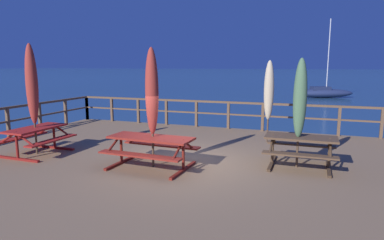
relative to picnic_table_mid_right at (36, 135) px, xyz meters
name	(u,v)px	position (x,y,z in m)	size (l,w,h in m)	color
ground_plane	(182,190)	(4.18, 0.59, -1.28)	(600.00, 600.00, 0.00)	navy
wooden_deck	(182,176)	(4.18, 0.59, -0.92)	(13.73, 10.32, 0.73)	#846647
railing_waterside_far	(228,111)	(4.18, 5.60, 0.17)	(13.53, 0.10, 1.09)	brown
picnic_table_mid_right	(36,135)	(0.00, 0.00, 0.00)	(1.42, 1.71, 0.78)	maroon
picnic_table_front_left	(151,145)	(3.61, -0.02, 0.01)	(2.15, 1.49, 0.78)	maroon
picnic_table_back_left	(301,145)	(7.06, 1.27, 0.00)	(1.71, 1.41, 0.78)	brown
patio_umbrella_short_back	(32,85)	(-0.04, 0.02, 1.41)	(0.32, 0.32, 3.09)	#4C3828
patio_umbrella_short_front	(152,92)	(3.63, 0.04, 1.30)	(0.32, 0.32, 2.92)	#4C3828
patio_umbrella_tall_back_left	(300,99)	(6.99, 1.20, 1.15)	(0.32, 0.32, 2.67)	#4C3828
patio_umbrella_short_mid	(269,91)	(5.95, 3.72, 1.14)	(0.32, 0.32, 2.65)	#4C3828
sailboat_distant	(323,93)	(8.25, 28.93, -0.77)	(6.20, 3.76, 7.72)	navy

